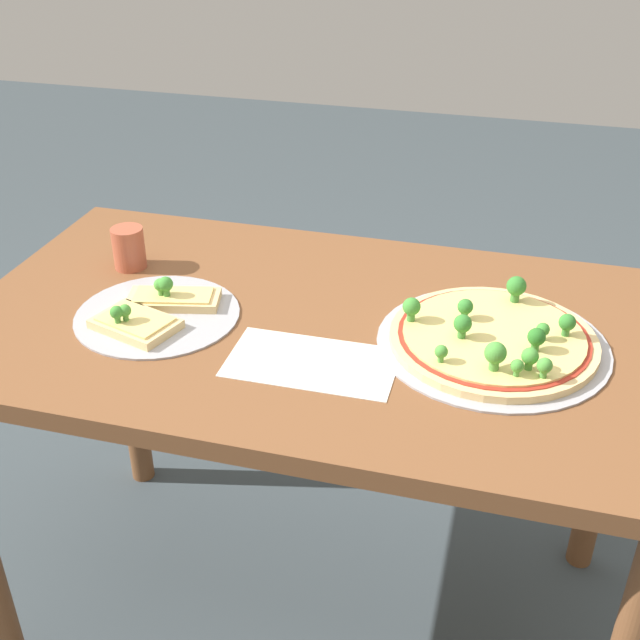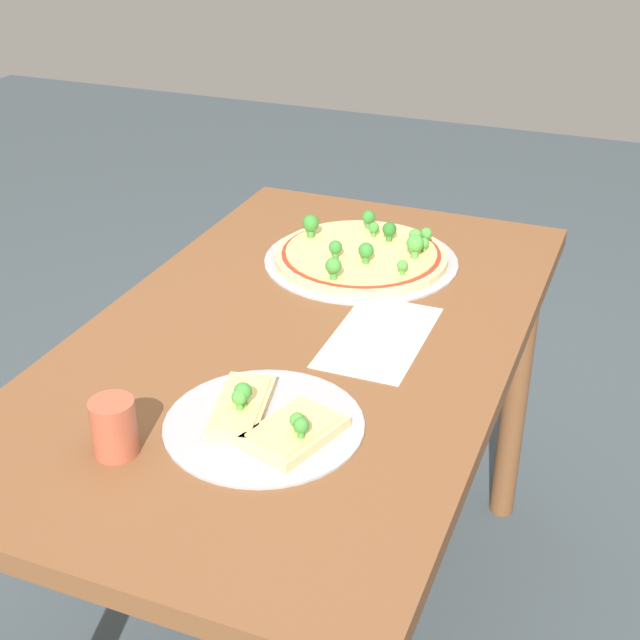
{
  "view_description": "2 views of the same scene",
  "coord_description": "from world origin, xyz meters",
  "px_view_note": "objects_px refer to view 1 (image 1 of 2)",
  "views": [
    {
      "loc": [
        0.33,
        -1.2,
        1.52
      ],
      "look_at": [
        0.02,
        -0.03,
        0.79
      ],
      "focal_mm": 45.0,
      "sensor_mm": 36.0,
      "label": 1
    },
    {
      "loc": [
        -1.26,
        -0.54,
        1.55
      ],
      "look_at": [
        0.02,
        -0.03,
        0.79
      ],
      "focal_mm": 50.0,
      "sensor_mm": 36.0,
      "label": 2
    }
  ],
  "objects_px": {
    "pizza_tray_whole": "(494,338)",
    "drinking_cup": "(129,248)",
    "dining_table": "(315,370)",
    "pizza_tray_slice": "(155,312)"
  },
  "relations": [
    {
      "from": "pizza_tray_whole",
      "to": "drinking_cup",
      "type": "distance_m",
      "value": 0.75
    },
    {
      "from": "pizza_tray_whole",
      "to": "drinking_cup",
      "type": "bearing_deg",
      "value": 171.64
    },
    {
      "from": "drinking_cup",
      "to": "pizza_tray_slice",
      "type": "bearing_deg",
      "value": -51.87
    },
    {
      "from": "dining_table",
      "to": "drinking_cup",
      "type": "xyz_separation_m",
      "value": [
        -0.42,
        0.11,
        0.15
      ]
    },
    {
      "from": "pizza_tray_whole",
      "to": "pizza_tray_slice",
      "type": "distance_m",
      "value": 0.61
    },
    {
      "from": "dining_table",
      "to": "pizza_tray_whole",
      "type": "relative_size",
      "value": 3.24
    },
    {
      "from": "dining_table",
      "to": "pizza_tray_whole",
      "type": "bearing_deg",
      "value": -0.16
    },
    {
      "from": "dining_table",
      "to": "pizza_tray_slice",
      "type": "xyz_separation_m",
      "value": [
        -0.28,
        -0.06,
        0.12
      ]
    },
    {
      "from": "pizza_tray_whole",
      "to": "dining_table",
      "type": "bearing_deg",
      "value": 179.84
    },
    {
      "from": "dining_table",
      "to": "pizza_tray_slice",
      "type": "distance_m",
      "value": 0.32
    }
  ]
}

